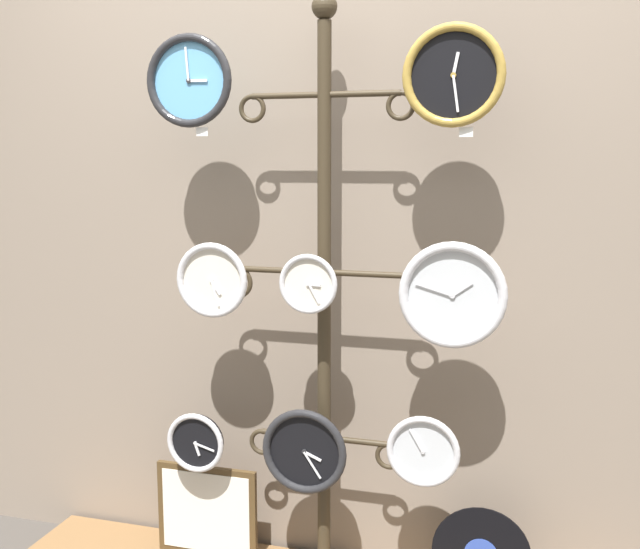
% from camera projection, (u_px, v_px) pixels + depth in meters
% --- Properties ---
extents(shop_wall, '(4.40, 0.04, 2.80)m').
position_uv_depth(shop_wall, '(337.00, 185.00, 2.57)').
color(shop_wall, gray).
rests_on(shop_wall, ground_plane).
extents(display_stand, '(0.73, 0.42, 2.00)m').
position_uv_depth(display_stand, '(324.00, 400.00, 2.52)').
color(display_stand, '#382D1E').
rests_on(display_stand, ground_plane).
extents(clock_top_left, '(0.30, 0.04, 0.30)m').
position_uv_depth(clock_top_left, '(190.00, 81.00, 2.39)').
color(clock_top_left, '#60A8DB').
extents(clock_top_right, '(0.30, 0.04, 0.30)m').
position_uv_depth(clock_top_right, '(454.00, 75.00, 2.17)').
color(clock_top_right, black).
extents(clock_middle_left, '(0.25, 0.04, 0.25)m').
position_uv_depth(clock_middle_left, '(212.00, 280.00, 2.47)').
color(clock_middle_left, silver).
extents(clock_middle_center, '(0.19, 0.04, 0.19)m').
position_uv_depth(clock_middle_center, '(309.00, 284.00, 2.36)').
color(clock_middle_center, silver).
extents(clock_middle_right, '(0.33, 0.04, 0.33)m').
position_uv_depth(clock_middle_right, '(453.00, 295.00, 2.25)').
color(clock_middle_right, silver).
extents(clock_bottom_left, '(0.21, 0.04, 0.21)m').
position_uv_depth(clock_bottom_left, '(196.00, 442.00, 2.59)').
color(clock_bottom_left, black).
extents(clock_bottom_center, '(0.29, 0.04, 0.29)m').
position_uv_depth(clock_bottom_center, '(305.00, 451.00, 2.47)').
color(clock_bottom_center, black).
extents(clock_bottom_right, '(0.23, 0.04, 0.23)m').
position_uv_depth(clock_bottom_right, '(423.00, 451.00, 2.35)').
color(clock_bottom_right, silver).
extents(picture_frame, '(0.38, 0.02, 0.34)m').
position_uv_depth(picture_frame, '(207.00, 511.00, 2.70)').
color(picture_frame, '#4C381E').
rests_on(picture_frame, low_shelf).
extents(price_tag_upper, '(0.04, 0.00, 0.03)m').
position_uv_depth(price_tag_upper, '(202.00, 132.00, 2.41)').
color(price_tag_upper, white).
extents(price_tag_mid, '(0.04, 0.00, 0.03)m').
position_uv_depth(price_tag_mid, '(466.00, 132.00, 2.18)').
color(price_tag_mid, white).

